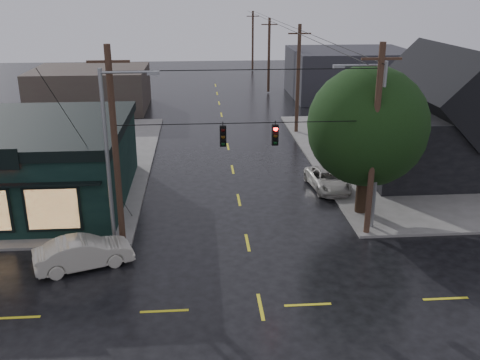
{
  "coord_description": "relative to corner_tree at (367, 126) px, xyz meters",
  "views": [
    {
      "loc": [
        -2.36,
        -19.08,
        12.58
      ],
      "look_at": [
        -0.43,
        5.5,
        3.68
      ],
      "focal_mm": 40.0,
      "sensor_mm": 36.0,
      "label": 1
    }
  ],
  "objects": [
    {
      "name": "suv_silver",
      "position": [
        -1.0,
        4.18,
        -4.65
      ],
      "size": [
        2.56,
        4.82,
        1.29
      ],
      "primitive_type": "imported",
      "rotation": [
        0.0,
        0.0,
        0.09
      ],
      "color": "#B7B3A9",
      "rests_on": "ground"
    },
    {
      "name": "bg_building_east",
      "position": [
        9.0,
        35.7,
        -2.49
      ],
      "size": [
        14.0,
        12.0,
        5.6
      ],
      "primitive_type": "cube",
      "color": "#2D2D33",
      "rests_on": "ground"
    },
    {
      "name": "streetlight_nw",
      "position": [
        -13.8,
        -3.5,
        -5.29
      ],
      "size": [
        5.4,
        0.3,
        9.15
      ],
      "primitive_type": null,
      "color": "gray",
      "rests_on": "ground"
    },
    {
      "name": "corner_tree",
      "position": [
        0.0,
        0.0,
        0.0
      ],
      "size": [
        6.77,
        6.77,
        8.55
      ],
      "color": "black",
      "rests_on": "ground"
    },
    {
      "name": "utility_pole_ne",
      "position": [
        -0.5,
        -2.8,
        -5.29
      ],
      "size": [
        2.0,
        0.32,
        10.15
      ],
      "primitive_type": null,
      "color": "black",
      "rests_on": "ground"
    },
    {
      "name": "utility_pole_far_b",
      "position": [
        -0.5,
        38.7,
        -5.29
      ],
      "size": [
        2.0,
        0.32,
        9.15
      ],
      "primitive_type": null,
      "color": "black",
      "rests_on": "ground"
    },
    {
      "name": "bg_building_west",
      "position": [
        -21.0,
        30.7,
        -3.09
      ],
      "size": [
        12.0,
        10.0,
        4.4
      ],
      "primitive_type": "cube",
      "color": "#3D302C",
      "rests_on": "ground"
    },
    {
      "name": "utility_pole_far_c",
      "position": [
        -0.5,
        58.7,
        -5.29
      ],
      "size": [
        2.0,
        0.32,
        9.15
      ],
      "primitive_type": null,
      "color": "black",
      "rests_on": "ground"
    },
    {
      "name": "span_signal_assembly",
      "position": [
        -6.9,
        -2.8,
        0.4
      ],
      "size": [
        13.0,
        0.48,
        1.23
      ],
      "color": "black",
      "rests_on": "ground"
    },
    {
      "name": "sedan_cream",
      "position": [
        -14.99,
        -5.24,
        -4.55
      ],
      "size": [
        4.82,
        3.08,
        1.5
      ],
      "primitive_type": "imported",
      "rotation": [
        0.0,
        0.0,
        1.93
      ],
      "color": "beige",
      "rests_on": "ground"
    },
    {
      "name": "utility_pole_far_a",
      "position": [
        -0.5,
        18.7,
        -5.29
      ],
      "size": [
        2.0,
        0.32,
        9.65
      ],
      "primitive_type": null,
      "color": "black",
      "rests_on": "ground"
    },
    {
      "name": "ne_building",
      "position": [
        8.0,
        7.7,
        -0.82
      ],
      "size": [
        12.6,
        11.6,
        8.75
      ],
      "color": "black",
      "rests_on": "ground"
    },
    {
      "name": "streetlight_ne",
      "position": [
        0.0,
        -2.1,
        -5.29
      ],
      "size": [
        5.4,
        0.3,
        9.15
      ],
      "primitive_type": null,
      "color": "gray",
      "rests_on": "ground"
    },
    {
      "name": "ground_plane",
      "position": [
        -7.0,
        -9.3,
        -5.29
      ],
      "size": [
        160.0,
        160.0,
        0.0
      ],
      "primitive_type": "plane",
      "color": "black"
    },
    {
      "name": "utility_pole_nw",
      "position": [
        -13.5,
        -2.8,
        -5.29
      ],
      "size": [
        2.0,
        0.32,
        10.15
      ],
      "primitive_type": null,
      "color": "black",
      "rests_on": "ground"
    }
  ]
}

